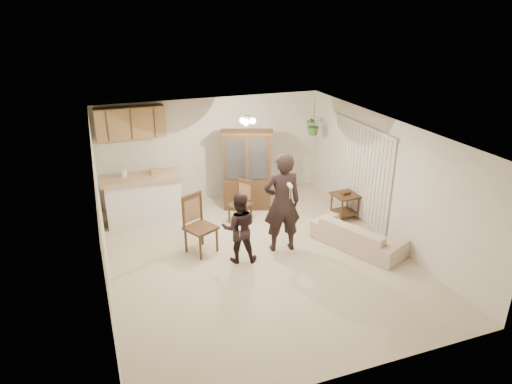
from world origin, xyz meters
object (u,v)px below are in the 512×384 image
object	(u,v)px
china_hutch	(247,171)
adult	(282,208)
child	(239,228)
chair_hutch_left	(240,211)
sofa	(358,231)
chair_bar	(201,237)
side_table	(345,206)
chair_hutch_right	(236,187)

from	to	relation	value
china_hutch	adult	bearing A→B (deg)	-70.95
child	chair_hutch_left	xyz separation A→B (m)	(0.52, 1.56, -0.40)
sofa	child	bearing A→B (deg)	57.83
child	chair_bar	world-z (taller)	child
adult	child	world-z (taller)	adult
child	chair_bar	xyz separation A→B (m)	(-0.60, 0.55, -0.34)
child	sofa	bearing A→B (deg)	-172.26
sofa	china_hutch	world-z (taller)	china_hutch
side_table	chair_hutch_right	distance (m)	2.80
chair_hutch_left	chair_hutch_right	xyz separation A→B (m)	(0.35, 1.40, 0.01)
china_hutch	chair_hutch_right	size ratio (longest dim) A/B	1.86
chair_hutch_left	adult	bearing A→B (deg)	-20.52
side_table	chair_hutch_right	size ratio (longest dim) A/B	0.65
adult	chair_bar	distance (m)	1.67
sofa	chair_hutch_left	world-z (taller)	chair_hutch_left
child	chair_hutch_left	size ratio (longest dim) A/B	1.40
child	side_table	xyz separation A→B (m)	(2.81, 0.94, -0.37)
adult	china_hutch	bearing A→B (deg)	-83.68
chair_hutch_right	china_hutch	bearing A→B (deg)	92.25
adult	side_table	distance (m)	2.14
child	china_hutch	size ratio (longest dim) A/B	0.72
chair_hutch_left	chair_hutch_right	distance (m)	1.44
side_table	chair_bar	distance (m)	3.43
adult	child	xyz separation A→B (m)	(-0.91, -0.13, -0.22)
adult	china_hutch	world-z (taller)	china_hutch
sofa	china_hutch	size ratio (longest dim) A/B	1.00
child	china_hutch	distance (m)	2.48
china_hutch	chair_bar	distance (m)	2.39
china_hutch	chair_hutch_left	distance (m)	1.06
adult	china_hutch	size ratio (longest dim) A/B	0.96
sofa	adult	size ratio (longest dim) A/B	1.04
china_hutch	chair_hutch_right	world-z (taller)	china_hutch
china_hutch	chair_bar	world-z (taller)	china_hutch
sofa	child	size ratio (longest dim) A/B	1.39
chair_bar	chair_hutch_right	bearing A→B (deg)	30.42
sofa	chair_hutch_right	size ratio (longest dim) A/B	1.86
child	chair_hutch_right	distance (m)	3.11
adult	chair_bar	world-z (taller)	adult
side_table	chair_hutch_right	world-z (taller)	chair_hutch_right
adult	chair_bar	size ratio (longest dim) A/B	1.53
adult	sofa	bearing A→B (deg)	169.69
china_hutch	chair_hutch_left	world-z (taller)	china_hutch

